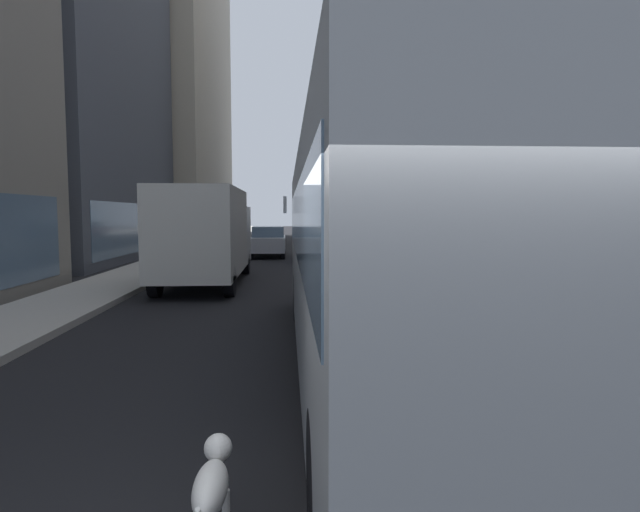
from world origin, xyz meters
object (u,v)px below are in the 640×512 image
Objects in this scene: transit_bus at (385,249)px; car_silver_sedan at (269,241)px; car_red_coupe at (320,230)px; car_white_van at (331,235)px; car_blue_hatchback at (317,245)px; dalmatian_dog at (212,485)px; box_truck at (206,233)px; car_black_suv at (324,232)px.

car_silver_sedan is at bearing 96.63° from transit_bus.
car_red_coupe is (1.60, 40.65, -0.96)m from transit_bus.
car_white_van is 12.59m from car_red_coupe.
car_white_van is at bearing 61.62° from car_silver_sedan.
car_blue_hatchback reaches higher than dalmatian_dog.
car_silver_sedan is 24.77m from dalmatian_dog.
car_white_van is 0.85× the size of car_silver_sedan.
car_white_van is at bearing 83.78° from dalmatian_dog.
car_white_van is 8.41m from car_silver_sedan.
box_truck reaches higher than car_white_van.
car_red_coupe is at bearing 78.69° from car_silver_sedan.
car_red_coupe is (-0.00, 5.73, -0.00)m from car_black_suv.
transit_bus is at bearing -83.37° from car_silver_sedan.
car_silver_sedan is at bearing 91.14° from dalmatian_dog.
dalmatian_dog is (2.09, -13.64, -1.15)m from box_truck.
car_red_coupe reaches higher than dalmatian_dog.
car_blue_hatchback is at bearing -95.17° from car_black_suv.
box_truck is (-1.60, -11.12, 0.84)m from car_silver_sedan.
car_white_van is 1.01× the size of car_blue_hatchback.
car_blue_hatchback and car_black_suv have the same top height.
car_red_coupe is 31.63m from box_truck.
transit_bus is at bearing -92.25° from car_red_coupe.
box_truck is 13.85m from dalmatian_dog.
car_silver_sedan is at bearing 124.94° from car_blue_hatchback.
car_white_van is at bearing 73.18° from box_truck.
box_truck reaches higher than car_red_coupe.
dalmatian_dog is at bearing -95.13° from car_black_suv.
car_blue_hatchback is (0.00, 17.21, -0.96)m from transit_bus.
car_blue_hatchback is 17.77m from car_black_suv.
car_blue_hatchback is 8.71m from box_truck.
transit_bus is 40.69m from car_red_coupe.
box_truck reaches higher than car_blue_hatchback.
car_white_van is at bearing 81.60° from car_blue_hatchback.
car_white_van and car_red_coupe have the same top height.
car_red_coupe is at bearing 79.80° from box_truck.
car_red_coupe is at bearing 90.00° from car_black_suv.
car_white_van is at bearing -90.00° from car_red_coupe.
transit_bus is 17.24m from car_blue_hatchback.
transit_bus is at bearing 65.14° from dalmatian_dog.
car_silver_sedan is 4.92× the size of dalmatian_dog.
car_white_van is 0.54× the size of box_truck.
car_red_coupe is at bearing 90.00° from car_white_van.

